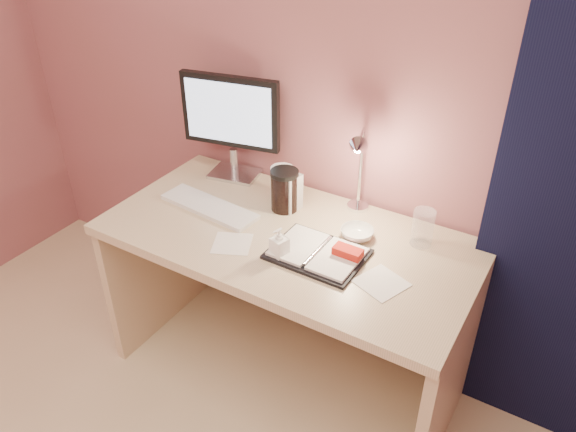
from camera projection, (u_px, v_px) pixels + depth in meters
The scene contains 13 objects.
desk at pixel (297, 271), 2.27m from camera, with size 1.40×0.70×0.73m.
monitor at pixel (231, 118), 2.33m from camera, with size 0.42×0.19×0.45m.
keyboard at pixel (209, 207), 2.24m from camera, with size 0.42×0.13×0.02m, color silver.
planner at pixel (320, 253), 1.97m from camera, with size 0.33×0.25×0.05m.
paper_a at pixel (232, 244), 2.04m from camera, with size 0.14×0.14×0.00m, color white.
paper_b at pixel (381, 283), 1.85m from camera, with size 0.14×0.14×0.00m, color white.
coffee_cup at pixel (282, 186), 2.25m from camera, with size 0.10×0.10×0.16m.
clear_cup at pixel (423, 228), 2.00m from camera, with size 0.08×0.08×0.14m, color white.
bowl at pixel (357, 234), 2.06m from camera, with size 0.12×0.12×0.04m, color silver.
lotion_bottle at pixel (279, 243), 1.94m from camera, with size 0.05×0.05×0.12m, color white.
dark_jar at pixel (285, 192), 2.20m from camera, with size 0.11×0.11×0.15m, color black.
product_box at pixel (287, 191), 2.21m from camera, with size 0.10×0.08×0.15m, color silver.
desk_lamp at pixel (345, 164), 2.07m from camera, with size 0.13×0.23×0.37m.
Camera 1 is at (0.89, -0.09, 1.92)m, focal length 35.00 mm.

